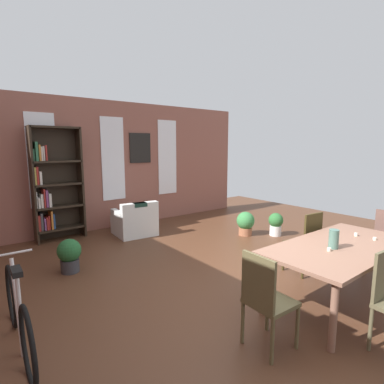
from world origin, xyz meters
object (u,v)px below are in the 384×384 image
potted_plant_by_shelf (69,254)px  potted_plant_window (245,223)px  bookshelf_tall (53,186)px  bicycle_second (18,316)px  dining_chair_head_left (266,298)px  dining_chair_far_right (306,241)px  vase_on_table (334,239)px  armchair_white (135,222)px  potted_plant_corner (276,223)px  dining_table (341,251)px

potted_plant_by_shelf → potted_plant_window: bearing=-5.0°
bookshelf_tall → bicycle_second: (-1.14, -3.41, -0.78)m
bookshelf_tall → bicycle_second: bearing=-108.6°
dining_chair_head_left → potted_plant_window: (2.63, 2.64, -0.24)m
dining_chair_far_right → potted_plant_by_shelf: dining_chair_far_right is taller
dining_chair_head_left → vase_on_table: bearing=-0.1°
bookshelf_tall → potted_plant_window: bookshelf_tall is taller
vase_on_table → dining_chair_far_right: size_ratio=0.23×
vase_on_table → dining_chair_head_left: (-1.20, 0.00, -0.34)m
dining_chair_head_left → potted_plant_by_shelf: size_ratio=1.83×
armchair_white → potted_plant_by_shelf: (-1.70, -1.17, 0.00)m
potted_plant_by_shelf → bookshelf_tall: bearing=82.2°
armchair_white → bicycle_second: bearing=-133.6°
dining_chair_far_right → potted_plant_corner: size_ratio=1.92×
potted_plant_corner → dining_chair_far_right: bearing=-130.6°
potted_plant_by_shelf → potted_plant_corner: 4.13m
bicycle_second → potted_plant_corner: size_ratio=3.45×
dining_table → potted_plant_window: dining_table is taller
vase_on_table → potted_plant_corner: 3.00m
armchair_white → potted_plant_window: (1.88, -1.49, -0.00)m
bookshelf_tall → armchair_white: (1.44, -0.70, -0.84)m
dining_chair_far_right → potted_plant_by_shelf: 3.58m
dining_chair_far_right → bicycle_second: 3.75m
dining_table → potted_plant_by_shelf: 3.79m
bookshelf_tall → armchair_white: 1.81m
potted_plant_by_shelf → potted_plant_window: 3.59m
dining_chair_head_left → bicycle_second: size_ratio=0.56×
bicycle_second → potted_plant_by_shelf: 1.78m
dining_chair_head_left → bookshelf_tall: bearing=98.1°
vase_on_table → dining_chair_far_right: (0.65, 0.74, -0.34)m
armchair_white → potted_plant_by_shelf: 2.07m
potted_plant_window → potted_plant_by_shelf: bearing=175.0°
potted_plant_corner → armchair_white: bearing=141.2°
bookshelf_tall → potted_plant_corner: 4.69m
dining_table → armchair_white: size_ratio=2.39×
bookshelf_tall → potted_plant_window: size_ratio=4.48×
bookshelf_tall → potted_plant_by_shelf: 2.07m
dining_chair_head_left → armchair_white: (0.76, 4.13, -0.23)m
potted_plant_corner → potted_plant_window: size_ratio=0.96×
dining_chair_far_right → potted_plant_by_shelf: size_ratio=1.83×
vase_on_table → potted_plant_corner: (1.93, 2.22, -0.58)m
bicycle_second → vase_on_table: bearing=-25.0°
bookshelf_tall → bicycle_second: size_ratio=1.35×
dining_chair_head_left → potted_plant_corner: size_ratio=1.92×
vase_on_table → potted_plant_by_shelf: bearing=125.9°
vase_on_table → armchair_white: 4.19m
dining_chair_head_left → bookshelf_tall: bookshelf_tall is taller
vase_on_table → dining_chair_head_left: bearing=179.9°
armchair_white → potted_plant_corner: (2.37, -1.91, -0.01)m
potted_plant_window → dining_chair_far_right: bearing=-112.3°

